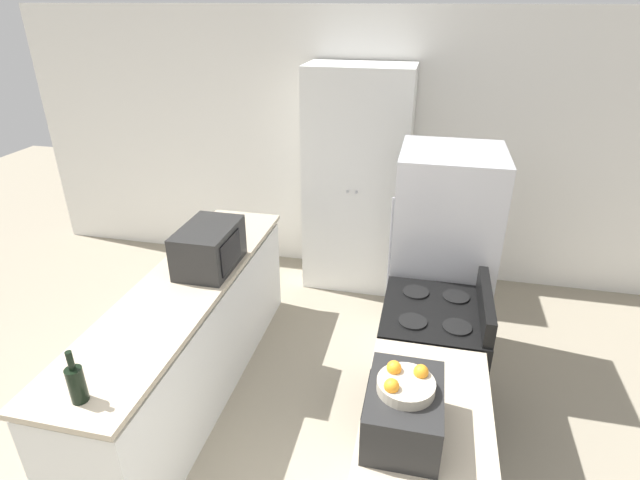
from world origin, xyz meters
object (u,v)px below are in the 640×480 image
pantry_cabinet (357,182)px  fruit_bowl (405,383)px  refrigerator (441,261)px  wine_bottle (76,383)px  toaster_oven (403,411)px  stove (428,366)px  microwave (209,247)px

pantry_cabinet → fruit_bowl: 2.90m
refrigerator → wine_bottle: (-1.68, -1.92, 0.15)m
toaster_oven → fruit_bowl: fruit_bowl is taller
refrigerator → fruit_bowl: 1.81m
refrigerator → toaster_oven: 1.79m
stove → refrigerator: refrigerator is taller
refrigerator → wine_bottle: refrigerator is taller
stove → microwave: size_ratio=1.98×
pantry_cabinet → fruit_bowl: (0.64, -2.82, 0.11)m
pantry_cabinet → stove: pantry_cabinet is taller
microwave → stove: bearing=-7.4°
microwave → wine_bottle: 1.37m
fruit_bowl → pantry_cabinet: bearing=102.8°
wine_bottle → pantry_cabinet: bearing=73.7°
wine_bottle → toaster_oven: bearing=5.5°
fruit_bowl → wine_bottle: bearing=-174.5°
toaster_oven → stove: bearing=82.7°
toaster_oven → fruit_bowl: (-0.00, 0.00, 0.15)m
refrigerator → microwave: refrigerator is taller
stove → wine_bottle: 2.09m
microwave → toaster_oven: microwave is taller
refrigerator → fruit_bowl: size_ratio=6.93×
microwave → toaster_oven: 1.90m
microwave → wine_bottle: microwave is taller
refrigerator → microwave: size_ratio=3.17×
wine_bottle → microwave: bearing=87.2°
wine_bottle → fruit_bowl: fruit_bowl is taller
stove → wine_bottle: (-1.65, -1.17, 0.55)m
microwave → refrigerator: bearing=18.7°
microwave → fruit_bowl: 1.90m
pantry_cabinet → refrigerator: 1.35m
pantry_cabinet → fruit_bowl: bearing=-77.2°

